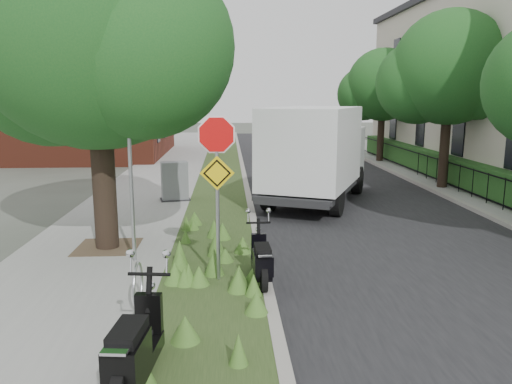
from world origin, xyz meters
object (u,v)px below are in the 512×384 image
scooter_far (262,264)px  sign_assembly (217,164)px  scooter_near (134,357)px  box_truck (316,150)px  utility_cabinet (175,182)px

scooter_far → sign_assembly: bearing=162.1°
scooter_near → scooter_far: scooter_near is taller
sign_assembly → scooter_near: size_ratio=1.71×
sign_assembly → scooter_near: (-0.92, -3.61, -1.77)m
sign_assembly → box_truck: sign_assembly is taller
scooter_far → box_truck: 8.03m
scooter_near → sign_assembly: bearing=75.7°
scooter_near → box_truck: size_ratio=0.29×
box_truck → scooter_near: bearing=-110.3°
utility_cabinet → sign_assembly: bearing=-78.0°
scooter_near → box_truck: 11.72m
sign_assembly → scooter_near: bearing=-104.3°
sign_assembly → box_truck: (3.12, 7.32, -0.54)m
scooter_near → scooter_far: (1.73, 3.35, -0.06)m
scooter_far → box_truck: bearing=73.1°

